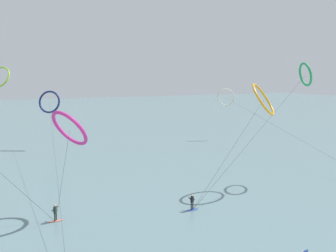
% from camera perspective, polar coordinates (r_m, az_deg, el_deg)
% --- Properties ---
extents(sea_water, '(400.00, 200.00, 0.08)m').
position_cam_1_polar(sea_water, '(115.64, -17.60, 1.77)').
color(sea_water, slate).
rests_on(sea_water, ground).
extents(surfer_coral, '(1.40, 0.72, 1.70)m').
position_cam_1_polar(surfer_coral, '(32.30, -20.25, -15.10)').
color(surfer_coral, '#EA7260').
rests_on(surfer_coral, ground).
extents(surfer_cobalt, '(1.40, 0.68, 1.70)m').
position_cam_1_polar(surfer_cobalt, '(32.83, 4.50, -14.14)').
color(surfer_cobalt, '#2647B7').
rests_on(surfer_cobalt, ground).
extents(kite_navy, '(4.44, 49.94, 11.28)m').
position_cam_1_polar(kite_navy, '(63.74, -21.22, 4.18)').
color(kite_navy, navy).
rests_on(kite_navy, ground).
extents(kite_magenta, '(4.44, 5.11, 10.72)m').
position_cam_1_polar(kite_magenta, '(31.37, -17.86, -0.44)').
color(kite_magenta, '#CC288E').
rests_on(kite_magenta, ground).
extents(kite_ivory, '(4.38, 40.67, 11.36)m').
position_cam_1_polar(kite_ivory, '(69.79, 10.77, 5.28)').
color(kite_ivory, silver).
rests_on(kite_ivory, ground).
extents(kite_amber, '(14.00, 5.42, 13.07)m').
position_cam_1_polar(kite_amber, '(39.22, 17.32, 4.75)').
color(kite_amber, orange).
rests_on(kite_amber, ground).
extents(kite_emerald, '(19.92, 5.23, 15.74)m').
position_cam_1_polar(kite_emerald, '(44.84, 24.17, 8.71)').
color(kite_emerald, '#199351').
rests_on(kite_emerald, ground).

